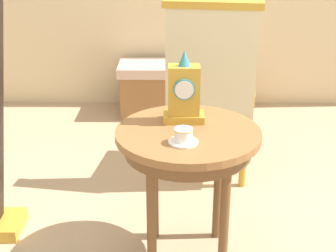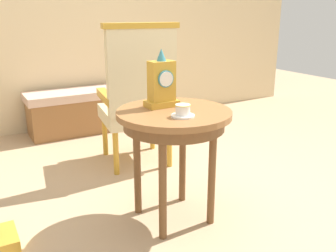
{
  "view_description": "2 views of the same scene",
  "coord_description": "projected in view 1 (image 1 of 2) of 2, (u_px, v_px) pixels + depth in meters",
  "views": [
    {
      "loc": [
        -0.08,
        -2.02,
        1.56
      ],
      "look_at": [
        -0.1,
        0.06,
        0.68
      ],
      "focal_mm": 52.67,
      "sensor_mm": 36.0,
      "label": 1
    },
    {
      "loc": [
        -1.04,
        -1.76,
        1.23
      ],
      "look_at": [
        0.0,
        0.09,
        0.57
      ],
      "focal_mm": 39.95,
      "sensor_mm": 36.0,
      "label": 2
    }
  ],
  "objects": [
    {
      "name": "armchair",
      "position": [
        211.0,
        89.0,
        3.02
      ],
      "size": [
        0.62,
        0.61,
        1.14
      ],
      "color": "beige",
      "rests_on": "ground"
    },
    {
      "name": "teacup_left",
      "position": [
        183.0,
        137.0,
        2.07
      ],
      "size": [
        0.13,
        0.13,
        0.07
      ],
      "color": "white",
      "rests_on": "side_table"
    },
    {
      "name": "side_table",
      "position": [
        188.0,
        147.0,
        2.24
      ],
      "size": [
        0.66,
        0.66,
        0.68
      ],
      "color": "brown",
      "rests_on": "ground"
    },
    {
      "name": "mantel_clock",
      "position": [
        184.0,
        94.0,
        2.25
      ],
      "size": [
        0.19,
        0.11,
        0.34
      ],
      "color": "gold",
      "rests_on": "side_table"
    },
    {
      "name": "window_bench",
      "position": [
        182.0,
        88.0,
        4.18
      ],
      "size": [
        1.05,
        0.4,
        0.44
      ],
      "color": "#CCA893",
      "rests_on": "ground"
    }
  ]
}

